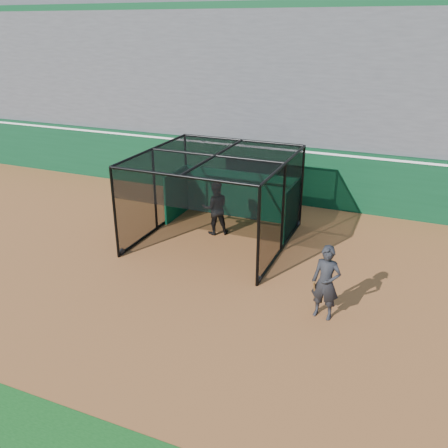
% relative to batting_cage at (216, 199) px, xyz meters
% --- Properties ---
extents(ground, '(120.00, 120.00, 0.00)m').
position_rel_batting_cage_xyz_m(ground, '(0.60, -3.62, -1.55)').
color(ground, brown).
rests_on(ground, ground).
extents(outfield_wall, '(50.00, 0.50, 2.50)m').
position_rel_batting_cage_xyz_m(outfield_wall, '(0.60, 4.88, -0.26)').
color(outfield_wall, '#0A371C').
rests_on(outfield_wall, ground).
extents(grandstand, '(50.00, 7.85, 8.95)m').
position_rel_batting_cage_xyz_m(grandstand, '(0.60, 8.65, 2.93)').
color(grandstand, '#4C4C4F').
rests_on(grandstand, ground).
extents(batting_cage, '(4.96, 5.13, 3.10)m').
position_rel_batting_cage_xyz_m(batting_cage, '(0.00, 0.00, 0.00)').
color(batting_cage, black).
rests_on(batting_cage, ground).
extents(batter, '(1.22, 1.14, 1.99)m').
position_rel_batting_cage_xyz_m(batter, '(-0.25, 0.53, -0.55)').
color(batter, black).
rests_on(batter, ground).
extents(on_deck_player, '(0.80, 0.57, 2.04)m').
position_rel_batting_cage_xyz_m(on_deck_player, '(4.57, -3.37, -0.53)').
color(on_deck_player, black).
rests_on(on_deck_player, ground).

